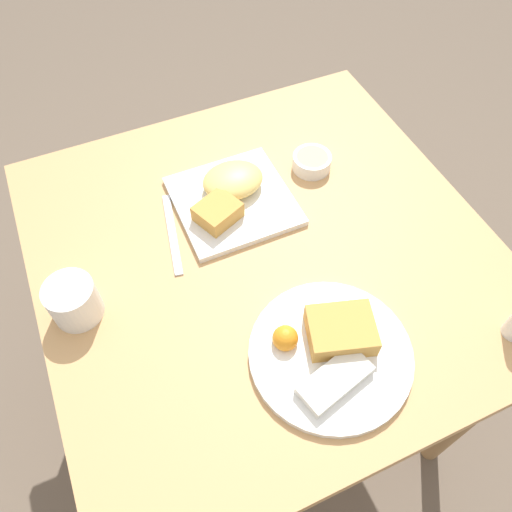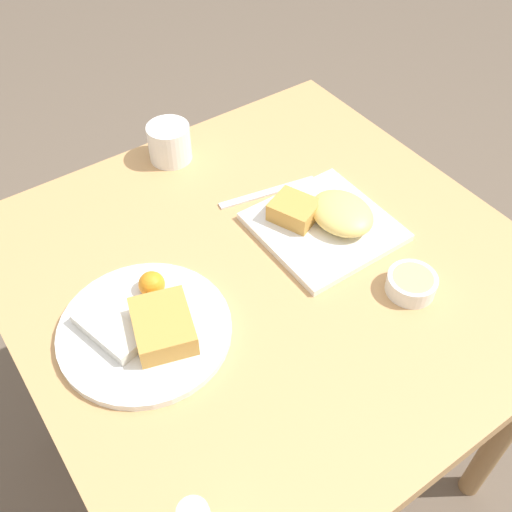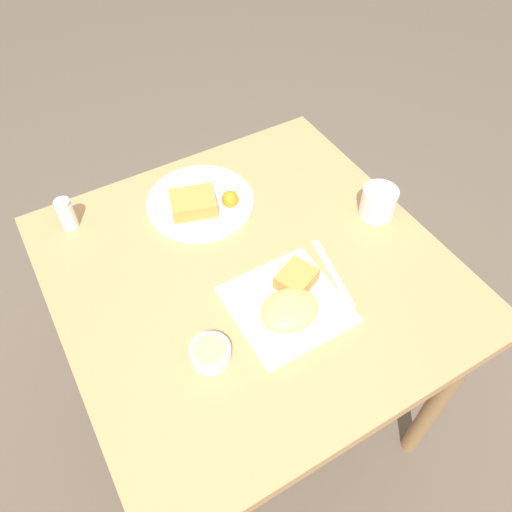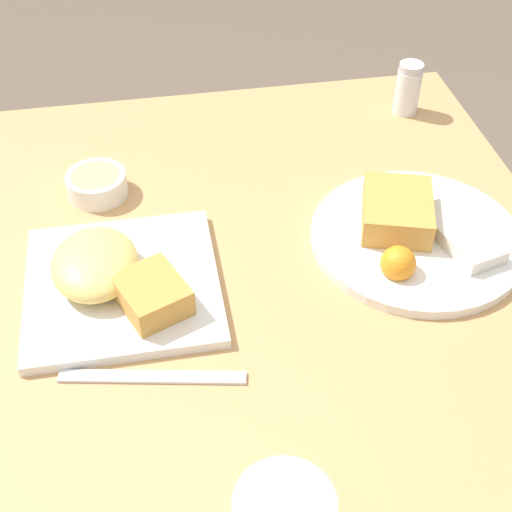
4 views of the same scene
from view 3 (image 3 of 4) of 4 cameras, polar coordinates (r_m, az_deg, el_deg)
The scene contains 8 objects.
ground_plane at distance 1.81m, azimuth -0.39°, elevation -16.56°, with size 8.00×8.00×0.00m, color brown.
dining_table at distance 1.23m, azimuth -0.55°, elevation -4.20°, with size 0.87×0.88×0.76m.
plate_square_near at distance 1.07m, azimuth 3.70°, elevation -5.46°, with size 0.23×0.23×0.06m.
plate_oval_far at distance 1.29m, azimuth -6.41°, elevation 6.31°, with size 0.28×0.28×0.05m.
sauce_ramekin at distance 1.01m, azimuth -5.24°, elevation -10.99°, with size 0.08×0.08×0.03m.
salt_shaker at distance 1.30m, azimuth -20.79°, elevation 4.33°, with size 0.04×0.04×0.08m.
butter_knife at distance 1.15m, azimuth 8.76°, elevation -1.89°, with size 0.05×0.20×0.00m.
coffee_mug at distance 1.28m, azimuth 13.82°, elevation 5.96°, with size 0.09×0.09×0.08m.
Camera 3 is at (-0.35, -0.63, 1.66)m, focal length 35.00 mm.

